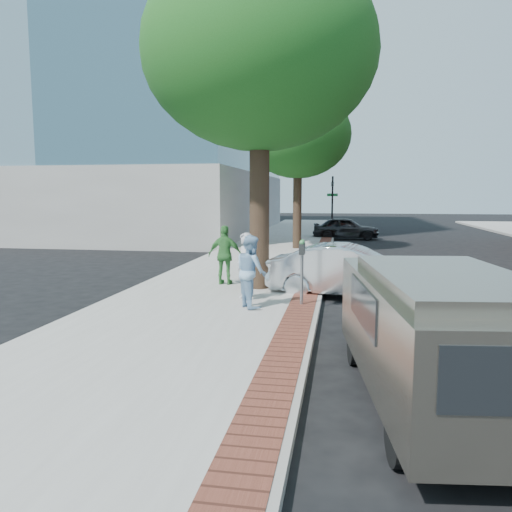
% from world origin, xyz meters
% --- Properties ---
extents(ground, '(120.00, 120.00, 0.00)m').
position_xyz_m(ground, '(0.00, 0.00, 0.00)').
color(ground, black).
rests_on(ground, ground).
extents(sidewalk, '(5.00, 60.00, 0.15)m').
position_xyz_m(sidewalk, '(-1.50, 8.00, 0.07)').
color(sidewalk, '#9E9991').
rests_on(sidewalk, ground).
extents(brick_strip, '(0.60, 60.00, 0.01)m').
position_xyz_m(brick_strip, '(0.70, 8.00, 0.15)').
color(brick_strip, brown).
rests_on(brick_strip, sidewalk).
extents(curb, '(0.10, 60.00, 0.15)m').
position_xyz_m(curb, '(1.05, 8.00, 0.07)').
color(curb, gray).
rests_on(curb, ground).
extents(office_tower, '(18.00, 22.00, 24.00)m').
position_xyz_m(office_tower, '(-13.00, 22.00, 12.00)').
color(office_tower, slate).
rests_on(office_tower, ground).
extents(office_base, '(18.20, 22.20, 4.00)m').
position_xyz_m(office_base, '(-13.00, 22.00, 2.00)').
color(office_base, gray).
rests_on(office_base, ground).
extents(signal_near, '(0.70, 0.15, 3.80)m').
position_xyz_m(signal_near, '(0.90, 22.00, 2.25)').
color(signal_near, black).
rests_on(signal_near, ground).
extents(tree_near, '(6.00, 6.00, 8.51)m').
position_xyz_m(tree_near, '(-0.60, 1.90, 6.17)').
color(tree_near, black).
rests_on(tree_near, sidewalk).
extents(tree_far, '(4.80, 4.80, 7.14)m').
position_xyz_m(tree_far, '(-0.50, 12.00, 5.30)').
color(tree_far, black).
rests_on(tree_far, sidewalk).
extents(parking_meter, '(0.12, 0.32, 1.47)m').
position_xyz_m(parking_meter, '(0.68, 0.02, 1.21)').
color(parking_meter, gray).
rests_on(parking_meter, sidewalk).
extents(person_gray, '(0.65, 0.69, 1.59)m').
position_xyz_m(person_gray, '(-0.69, 0.36, 0.94)').
color(person_gray, '#B9B9BE').
rests_on(person_gray, sidewalk).
extents(person_officer, '(0.93, 0.98, 1.61)m').
position_xyz_m(person_officer, '(-0.40, -0.42, 0.95)').
color(person_officer, '#8BB5D7').
rests_on(person_officer, sidewalk).
extents(person_green, '(0.98, 0.45, 1.64)m').
position_xyz_m(person_green, '(-1.62, 2.25, 0.97)').
color(person_green, '#408D40').
rests_on(person_green, sidewalk).
extents(sedan_silver, '(4.28, 1.96, 1.36)m').
position_xyz_m(sedan_silver, '(1.78, 1.73, 0.68)').
color(sedan_silver, silver).
rests_on(sedan_silver, ground).
extents(bg_car, '(3.85, 1.55, 1.31)m').
position_xyz_m(bg_car, '(1.78, 18.78, 0.65)').
color(bg_car, black).
rests_on(bg_car, ground).
extents(van, '(2.32, 4.85, 1.73)m').
position_xyz_m(van, '(2.73, -4.63, 0.95)').
color(van, gray).
rests_on(van, ground).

